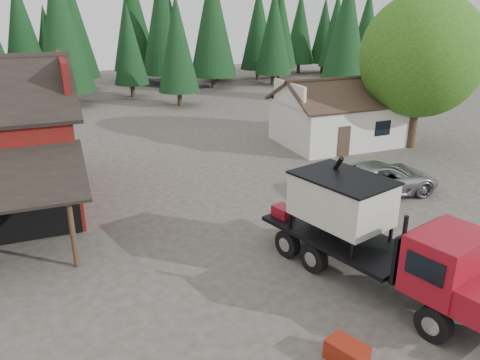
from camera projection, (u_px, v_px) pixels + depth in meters
name	position (u px, v px, depth m)	size (l,w,h in m)	color
ground	(235.00, 264.00, 17.84)	(120.00, 120.00, 0.00)	#474038
farmhouse	(338.00, 119.00, 33.11)	(8.60, 6.42, 4.65)	silver
deciduous_tree	(422.00, 60.00, 30.41)	(8.00, 8.00, 10.20)	#382619
conifer_backdrop	(103.00, 90.00, 54.28)	(76.00, 16.00, 16.00)	black
near_pine_b	(177.00, 43.00, 43.91)	(3.96, 3.96, 10.40)	#382619
near_pine_c	(346.00, 31.00, 45.73)	(4.84, 4.84, 12.40)	#382619
near_pine_d	(60.00, 27.00, 43.34)	(5.28, 5.28, 13.40)	#382619
feed_truck	(375.00, 234.00, 15.99)	(4.80, 9.46, 4.13)	black
silver_car	(381.00, 178.00, 24.29)	(2.76, 5.99, 1.66)	#999AA0
equip_box	(347.00, 353.00, 12.86)	(0.70, 1.10, 0.60)	maroon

